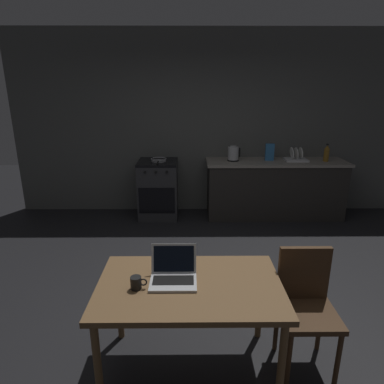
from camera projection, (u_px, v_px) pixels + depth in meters
name	position (u px, v px, depth m)	size (l,w,h in m)	color
ground_plane	(201.00, 304.00, 3.24)	(12.00, 12.00, 0.00)	black
back_wall	(215.00, 124.00, 5.38)	(6.40, 0.10, 2.85)	#555653
kitchen_counter	(274.00, 188.00, 5.34)	(2.16, 0.64, 0.90)	#282623
stove_oven	(158.00, 189.00, 5.33)	(0.60, 0.62, 0.90)	#2D2D30
dining_table	(190.00, 293.00, 2.33)	(1.27, 0.79, 0.72)	brown
chair	(306.00, 301.00, 2.46)	(0.40, 0.40, 0.89)	#4C331E
laptop	(173.00, 274.00, 2.33)	(0.32, 0.29, 0.22)	silver
electric_kettle	(233.00, 154.00, 5.17)	(0.19, 0.17, 0.23)	black
bottle	(327.00, 153.00, 5.13)	(0.08, 0.08, 0.27)	#8C601E
frying_pan	(159.00, 160.00, 5.16)	(0.24, 0.41, 0.05)	gray
coffee_mug	(136.00, 283.00, 2.24)	(0.11, 0.07, 0.09)	black
cereal_box	(270.00, 152.00, 5.19)	(0.13, 0.05, 0.26)	#3372B2
dish_rack	(296.00, 158.00, 5.20)	(0.34, 0.26, 0.21)	silver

